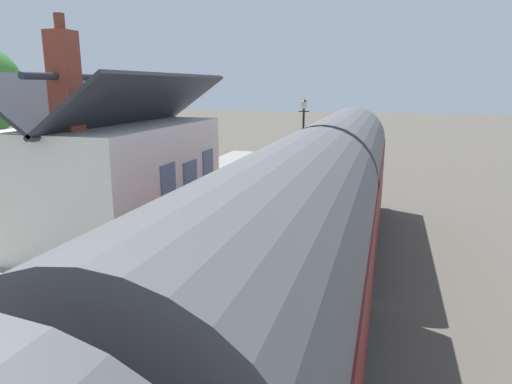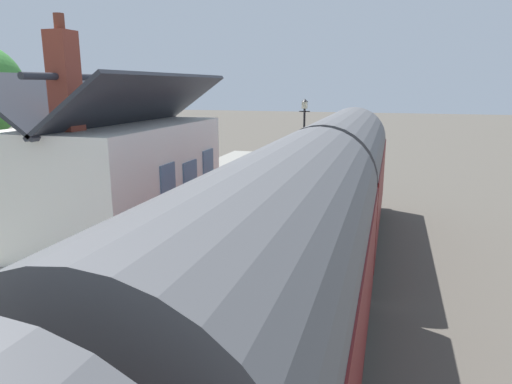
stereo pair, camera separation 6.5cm
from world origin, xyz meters
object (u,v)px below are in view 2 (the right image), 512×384
at_px(planter_bench_right, 294,171).
at_px(station_building, 122,175).
at_px(bench_platform_end, 262,171).
at_px(bench_mid_platform, 8,344).
at_px(bench_near_building, 281,160).
at_px(train, 279,282).
at_px(lamp_post_platform, 304,122).
at_px(bench_by_lamp, 250,180).
at_px(station_sign_board, 265,176).
at_px(planter_under_sign, 207,171).

bearing_deg(planter_bench_right, station_building, 160.07).
distance_m(bench_platform_end, planter_bench_right, 1.47).
relative_size(bench_mid_platform, bench_near_building, 1.00).
height_order(train, planter_bench_right, train).
distance_m(bench_near_building, lamp_post_platform, 2.93).
height_order(station_building, bench_by_lamp, station_building).
height_order(bench_platform_end, station_sign_board, station_sign_board).
bearing_deg(bench_mid_platform, planter_bench_right, -4.36).
distance_m(station_building, planter_under_sign, 8.43).
relative_size(station_building, planter_under_sign, 10.09).
distance_m(bench_near_building, station_sign_board, 8.12).
xyz_separation_m(station_building, bench_platform_end, (8.24, -1.90, -1.25)).
xyz_separation_m(bench_near_building, planter_bench_right, (-2.79, -1.28, -0.03)).
bearing_deg(station_sign_board, train, -163.26).
bearing_deg(train, bench_by_lamp, 19.33).
distance_m(station_building, bench_near_building, 11.89).
xyz_separation_m(bench_mid_platform, bench_by_lamp, (12.80, 0.15, 0.00)).
relative_size(bench_near_building, bench_by_lamp, 1.00).
bearing_deg(train, lamp_post_platform, 9.12).
bearing_deg(bench_near_building, planter_bench_right, -155.36).
xyz_separation_m(bench_platform_end, planter_under_sign, (0.05, 2.69, -0.12)).
distance_m(station_building, planter_bench_right, 9.53).
xyz_separation_m(station_building, planter_under_sign, (8.28, 0.79, -1.37)).
relative_size(lamp_post_platform, station_sign_board, 2.32).
relative_size(planter_bench_right, lamp_post_platform, 0.23).
bearing_deg(planter_under_sign, lamp_post_platform, -65.50).
relative_size(train, station_building, 4.00).
relative_size(train, bench_near_building, 19.39).
relative_size(bench_by_lamp, planter_bench_right, 1.69).
bearing_deg(bench_near_building, station_sign_board, -170.69).
relative_size(bench_near_building, planter_under_sign, 2.08).
distance_m(station_building, station_sign_board, 4.94).
relative_size(planter_bench_right, station_sign_board, 0.53).
distance_m(bench_mid_platform, bench_near_building, 18.15).
xyz_separation_m(train, bench_platform_end, (13.07, 3.91, -0.77)).
bearing_deg(station_building, station_sign_board, -41.45).
bearing_deg(planter_bench_right, planter_under_sign, 98.51).
xyz_separation_m(bench_mid_platform, planter_under_sign, (14.76, 2.84, -0.12)).
xyz_separation_m(bench_mid_platform, planter_bench_right, (15.36, -1.17, -0.03)).
distance_m(bench_mid_platform, lamp_post_platform, 16.85).
bearing_deg(station_building, bench_near_building, -9.45).
relative_size(bench_mid_platform, planter_under_sign, 2.07).
distance_m(bench_mid_platform, bench_platform_end, 14.72).
height_order(planter_under_sign, station_sign_board, station_sign_board).
distance_m(planter_under_sign, station_sign_board, 6.18).
bearing_deg(lamp_post_platform, bench_mid_platform, 175.37).
xyz_separation_m(train, bench_by_lamp, (11.16, 3.91, -0.77)).
height_order(bench_mid_platform, lamp_post_platform, lamp_post_platform).
bearing_deg(planter_under_sign, bench_near_building, -38.87).
bearing_deg(station_sign_board, station_building, 138.55).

